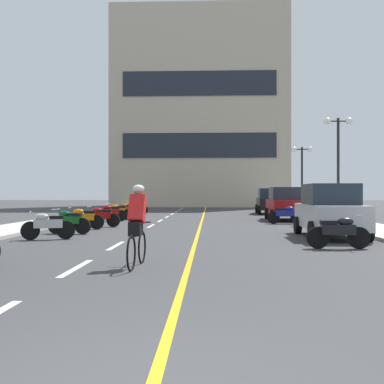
{
  "coord_description": "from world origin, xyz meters",
  "views": [
    {
      "loc": [
        0.7,
        -3.42,
        1.53
      ],
      "look_at": [
        -0.05,
        16.01,
        1.55
      ],
      "focal_mm": 44.16,
      "sensor_mm": 36.0,
      "label": 1
    }
  ],
  "objects_px": {
    "motorcycle_3": "(339,231)",
    "motorcycle_8": "(285,214)",
    "motorcycle_7": "(101,216)",
    "motorcycle_6": "(83,218)",
    "motorcycle_9": "(110,212)",
    "parked_car_near": "(330,210)",
    "motorcycle_5": "(69,221)",
    "motorcycle_12": "(132,208)",
    "motorcycle_13": "(136,207)",
    "street_lamp_mid": "(338,145)",
    "cyclist_rider": "(137,224)",
    "motorcycle_10": "(117,211)",
    "parked_car_mid": "(285,204)",
    "street_lamp_far": "(302,164)",
    "parked_car_far": "(270,201)",
    "motorcycle_4": "(48,225)",
    "motorcycle_11": "(126,210)"
  },
  "relations": [
    {
      "from": "parked_car_far",
      "to": "motorcycle_12",
      "type": "distance_m",
      "value": 9.82
    },
    {
      "from": "motorcycle_5",
      "to": "motorcycle_9",
      "type": "relative_size",
      "value": 1.0
    },
    {
      "from": "motorcycle_5",
      "to": "motorcycle_13",
      "type": "height_order",
      "value": "same"
    },
    {
      "from": "motorcycle_4",
      "to": "cyclist_rider",
      "type": "relative_size",
      "value": 0.93
    },
    {
      "from": "parked_car_near",
      "to": "motorcycle_5",
      "type": "distance_m",
      "value": 9.34
    },
    {
      "from": "parked_car_far",
      "to": "motorcycle_12",
      "type": "relative_size",
      "value": 2.51
    },
    {
      "from": "parked_car_mid",
      "to": "motorcycle_11",
      "type": "bearing_deg",
      "value": 166.6
    },
    {
      "from": "street_lamp_mid",
      "to": "motorcycle_10",
      "type": "distance_m",
      "value": 12.42
    },
    {
      "from": "street_lamp_mid",
      "to": "motorcycle_3",
      "type": "relative_size",
      "value": 3.08
    },
    {
      "from": "motorcycle_11",
      "to": "street_lamp_far",
      "type": "bearing_deg",
      "value": 20.84
    },
    {
      "from": "cyclist_rider",
      "to": "motorcycle_7",
      "type": "bearing_deg",
      "value": 106.8
    },
    {
      "from": "parked_car_mid",
      "to": "motorcycle_12",
      "type": "bearing_deg",
      "value": 150.65
    },
    {
      "from": "motorcycle_11",
      "to": "parked_car_far",
      "type": "bearing_deg",
      "value": 30.56
    },
    {
      "from": "motorcycle_12",
      "to": "motorcycle_13",
      "type": "height_order",
      "value": "same"
    },
    {
      "from": "street_lamp_mid",
      "to": "motorcycle_7",
      "type": "relative_size",
      "value": 3.08
    },
    {
      "from": "motorcycle_3",
      "to": "cyclist_rider",
      "type": "height_order",
      "value": "cyclist_rider"
    },
    {
      "from": "motorcycle_12",
      "to": "motorcycle_5",
      "type": "bearing_deg",
      "value": -89.91
    },
    {
      "from": "motorcycle_7",
      "to": "motorcycle_6",
      "type": "bearing_deg",
      "value": -106.2
    },
    {
      "from": "street_lamp_mid",
      "to": "parked_car_near",
      "type": "height_order",
      "value": "street_lamp_mid"
    },
    {
      "from": "motorcycle_5",
      "to": "motorcycle_12",
      "type": "relative_size",
      "value": 0.99
    },
    {
      "from": "street_lamp_mid",
      "to": "parked_car_far",
      "type": "distance_m",
      "value": 10.24
    },
    {
      "from": "motorcycle_6",
      "to": "motorcycle_10",
      "type": "xyz_separation_m",
      "value": [
        0.03,
        7.04,
        0.0
      ]
    },
    {
      "from": "parked_car_mid",
      "to": "parked_car_near",
      "type": "bearing_deg",
      "value": -90.34
    },
    {
      "from": "motorcycle_3",
      "to": "motorcycle_8",
      "type": "xyz_separation_m",
      "value": [
        0.17,
        10.11,
        0.0
      ]
    },
    {
      "from": "street_lamp_far",
      "to": "motorcycle_4",
      "type": "distance_m",
      "value": 21.3
    },
    {
      "from": "motorcycle_8",
      "to": "parked_car_near",
      "type": "bearing_deg",
      "value": -86.42
    },
    {
      "from": "motorcycle_6",
      "to": "motorcycle_5",
      "type": "bearing_deg",
      "value": -88.97
    },
    {
      "from": "parked_car_far",
      "to": "cyclist_rider",
      "type": "distance_m",
      "value": 24.91
    },
    {
      "from": "motorcycle_3",
      "to": "motorcycle_9",
      "type": "xyz_separation_m",
      "value": [
        -8.78,
        11.95,
        0.0
      ]
    },
    {
      "from": "street_lamp_far",
      "to": "parked_car_near",
      "type": "relative_size",
      "value": 1.08
    },
    {
      "from": "motorcycle_6",
      "to": "motorcycle_12",
      "type": "bearing_deg",
      "value": 89.93
    },
    {
      "from": "motorcycle_8",
      "to": "motorcycle_9",
      "type": "bearing_deg",
      "value": 168.33
    },
    {
      "from": "motorcycle_9",
      "to": "motorcycle_11",
      "type": "xyz_separation_m",
      "value": [
        0.23,
        3.51,
        0.0
      ]
    },
    {
      "from": "street_lamp_mid",
      "to": "motorcycle_10",
      "type": "height_order",
      "value": "street_lamp_mid"
    },
    {
      "from": "motorcycle_13",
      "to": "cyclist_rider",
      "type": "relative_size",
      "value": 0.95
    },
    {
      "from": "parked_car_mid",
      "to": "motorcycle_8",
      "type": "distance_m",
      "value": 3.23
    },
    {
      "from": "motorcycle_7",
      "to": "motorcycle_8",
      "type": "bearing_deg",
      "value": 15.32
    },
    {
      "from": "parked_car_mid",
      "to": "motorcycle_5",
      "type": "distance_m",
      "value": 12.97
    },
    {
      "from": "motorcycle_4",
      "to": "motorcycle_8",
      "type": "xyz_separation_m",
      "value": [
        8.9,
        7.93,
        0.0
      ]
    },
    {
      "from": "motorcycle_12",
      "to": "street_lamp_mid",
      "type": "bearing_deg",
      "value": -31.0
    },
    {
      "from": "motorcycle_8",
      "to": "motorcycle_10",
      "type": "xyz_separation_m",
      "value": [
        -8.86,
        3.3,
        0.0
      ]
    },
    {
      "from": "motorcycle_11",
      "to": "cyclist_rider",
      "type": "xyz_separation_m",
      "value": [
        3.56,
        -18.72,
        0.41
      ]
    },
    {
      "from": "motorcycle_9",
      "to": "cyclist_rider",
      "type": "bearing_deg",
      "value": -75.99
    },
    {
      "from": "motorcycle_4",
      "to": "motorcycle_13",
      "type": "xyz_separation_m",
      "value": [
        0.02,
        17.93,
        0.0
      ]
    },
    {
      "from": "street_lamp_far",
      "to": "motorcycle_9",
      "type": "distance_m",
      "value": 14.34
    },
    {
      "from": "street_lamp_mid",
      "to": "motorcycle_12",
      "type": "relative_size",
      "value": 3.08
    },
    {
      "from": "street_lamp_far",
      "to": "motorcycle_11",
      "type": "relative_size",
      "value": 2.68
    },
    {
      "from": "motorcycle_12",
      "to": "cyclist_rider",
      "type": "height_order",
      "value": "cyclist_rider"
    },
    {
      "from": "parked_car_far",
      "to": "motorcycle_3",
      "type": "xyz_separation_m",
      "value": [
        -0.79,
        -20.97,
        -0.44
      ]
    },
    {
      "from": "street_lamp_mid",
      "to": "motorcycle_12",
      "type": "xyz_separation_m",
      "value": [
        -11.78,
        7.08,
        -3.47
      ]
    }
  ]
}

